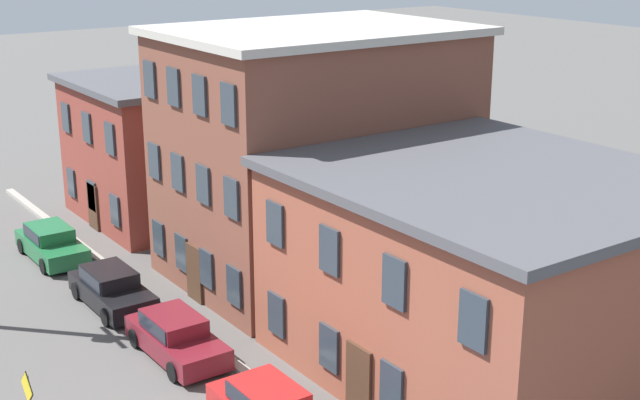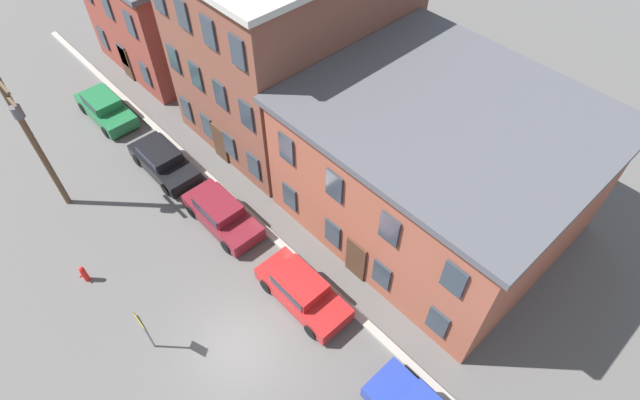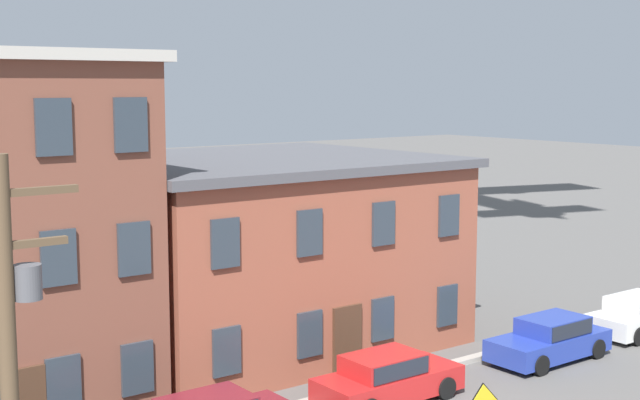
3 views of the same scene
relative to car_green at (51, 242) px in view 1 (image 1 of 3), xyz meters
The scene contains 6 objects.
apartment_corner 8.60m from the car_green, 109.10° to the left, with size 8.55×10.00×6.77m.
apartment_midblock 12.07m from the car_green, 48.72° to the left, with size 8.56×11.53×9.92m.
apartment_far 19.55m from the car_green, 24.70° to the left, with size 12.18×10.73×6.52m.
car_green is the anchor object (origin of this frame).
car_black 6.14m from the car_green, ahead, with size 4.40×1.92×1.43m.
car_maroon 11.18m from the car_green, ahead, with size 4.40×1.92×1.43m.
Camera 1 is at (18.73, -8.12, 13.64)m, focal length 50.00 mm.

